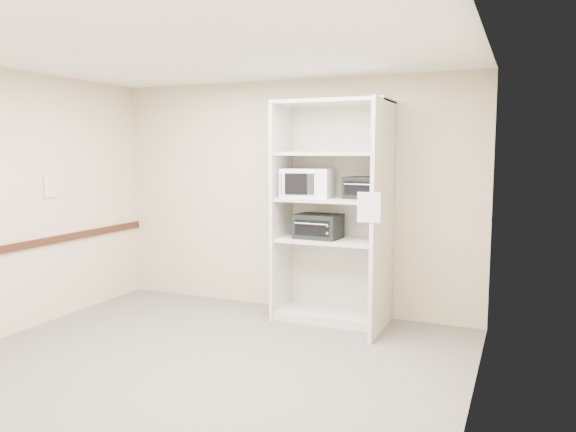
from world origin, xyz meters
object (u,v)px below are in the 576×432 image
at_px(toaster_oven_lower, 318,226).
at_px(microwave, 307,183).
at_px(shelving_unit, 336,220).
at_px(toaster_oven_upper, 365,188).

bearing_deg(toaster_oven_lower, microwave, -171.64).
xyz_separation_m(shelving_unit, toaster_oven_upper, (0.30, 0.04, 0.36)).
xyz_separation_m(toaster_oven_upper, toaster_oven_lower, (-0.50, -0.08, -0.43)).
relative_size(toaster_oven_upper, toaster_oven_lower, 0.85).
bearing_deg(toaster_oven_upper, shelving_unit, -166.57).
xyz_separation_m(microwave, toaster_oven_lower, (0.13, 0.01, -0.47)).
height_order(toaster_oven_upper, toaster_oven_lower, toaster_oven_upper).
bearing_deg(shelving_unit, toaster_oven_lower, -167.85).
distance_m(toaster_oven_upper, toaster_oven_lower, 0.66).
bearing_deg(microwave, shelving_unit, 2.86).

